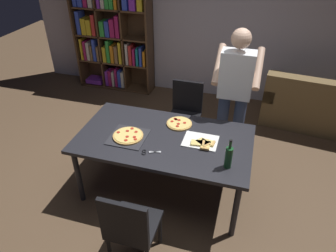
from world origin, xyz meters
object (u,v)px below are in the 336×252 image
dining_table (164,142)px  pepperoni_pizza_on_tray (128,136)px  second_pizza_plain (179,123)px  chair_far_side (185,110)px  chair_near_camera (130,226)px  kitchen_scissors (148,152)px  wine_bottle (229,157)px  person_serving_pizza (234,92)px  couch (321,108)px  bookshelf (111,35)px

dining_table → pepperoni_pizza_on_tray: size_ratio=4.82×
pepperoni_pizza_on_tray → second_pizza_plain: bearing=40.6°
chair_far_side → pepperoni_pizza_on_tray: size_ratio=2.33×
chair_near_camera → kitchen_scissors: chair_near_camera is taller
pepperoni_pizza_on_tray → wine_bottle: size_ratio=1.22×
chair_far_side → kitchen_scissors: size_ratio=4.53×
chair_far_side → person_serving_pizza: person_serving_pizza is taller
pepperoni_pizza_on_tray → wine_bottle: wine_bottle is taller
dining_table → chair_near_camera: (-0.00, -1.00, -0.17)m
wine_bottle → chair_far_side: bearing=118.9°
couch → bookshelf: size_ratio=0.91×
chair_far_side → person_serving_pizza: (0.63, -0.22, 0.49)m
bookshelf → chair_near_camera: bearing=-63.3°
chair_far_side → kitchen_scissors: (-0.08, -1.30, 0.24)m
bookshelf → second_pizza_plain: (1.79, -2.08, -0.24)m
wine_bottle → kitchen_scissors: size_ratio=1.59×
bookshelf → second_pizza_plain: bearing=-49.3°
chair_far_side → dining_table: bearing=-90.0°
chair_near_camera → bookshelf: (-1.70, 3.37, 0.49)m
bookshelf → second_pizza_plain: bookshelf is taller
wine_bottle → second_pizza_plain: size_ratio=1.09×
bookshelf → second_pizza_plain: 2.76m
wine_bottle → kitchen_scissors: bearing=-179.1°
couch → second_pizza_plain: size_ratio=6.17×
kitchen_scissors → couch: bearing=49.1°
chair_near_camera → second_pizza_plain: 1.32m
dining_table → person_serving_pizza: 1.05m
second_pizza_plain → dining_table: bearing=-107.7°
chair_near_camera → bookshelf: bookshelf is taller
second_pizza_plain → chair_near_camera: bearing=-94.1°
dining_table → bookshelf: size_ratio=0.95×
wine_bottle → dining_table: bearing=158.4°
dining_table → pepperoni_pizza_on_tray: pepperoni_pizza_on_tray is taller
chair_near_camera → pepperoni_pizza_on_tray: size_ratio=2.33×
chair_near_camera → bookshelf: size_ratio=0.46×
chair_near_camera → couch: (1.89, 2.99, -0.21)m
dining_table → person_serving_pizza: size_ratio=1.06×
second_pizza_plain → pepperoni_pizza_on_tray: bearing=-139.4°
couch → wine_bottle: bearing=-117.6°
dining_table → second_pizza_plain: second_pizza_plain is taller
dining_table → chair_far_side: chair_far_side is taller
dining_table → chair_far_side: (0.00, 1.00, -0.17)m
chair_far_side → second_pizza_plain: bearing=-82.6°
chair_far_side → second_pizza_plain: chair_far_side is taller
wine_bottle → pepperoni_pizza_on_tray: bearing=170.8°
couch → person_serving_pizza: person_serving_pizza is taller
bookshelf → person_serving_pizza: 2.82m
wine_bottle → kitchen_scissors: (-0.79, -0.01, -0.11)m
dining_table → wine_bottle: (0.71, -0.28, 0.18)m
person_serving_pizza → kitchen_scissors: person_serving_pizza is taller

